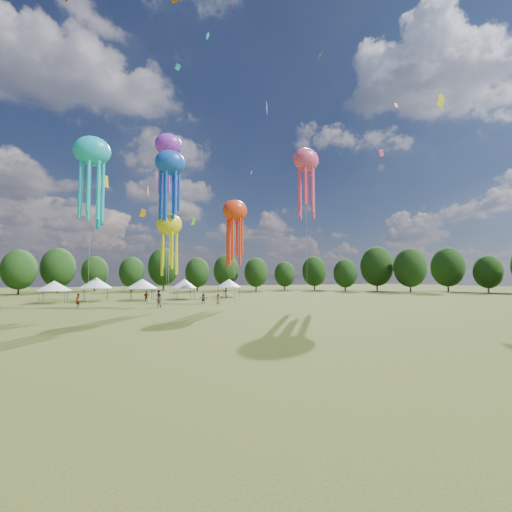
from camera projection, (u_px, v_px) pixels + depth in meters
name	position (u px, v px, depth m)	size (l,w,h in m)	color
ground	(353.00, 369.00, 15.74)	(300.00, 300.00, 0.00)	#384416
spectator_near	(159.00, 301.00, 47.63)	(0.90, 0.70, 1.85)	gray
spectators_far	(174.00, 297.00, 59.19)	(25.49, 16.57, 1.90)	gray
festival_tents	(144.00, 284.00, 63.94)	(36.62, 9.93, 4.09)	#47474C
show_kites	(203.00, 180.00, 53.01)	(38.54, 18.64, 28.93)	blue
small_kites	(178.00, 106.00, 56.39)	(73.34, 63.20, 39.15)	blue
treeline	(145.00, 266.00, 72.28)	(201.57, 95.24, 13.43)	#38281C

